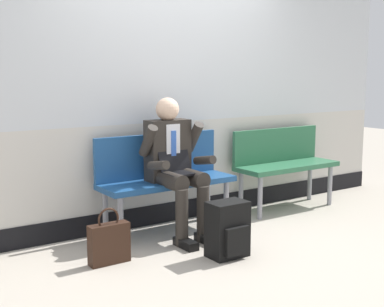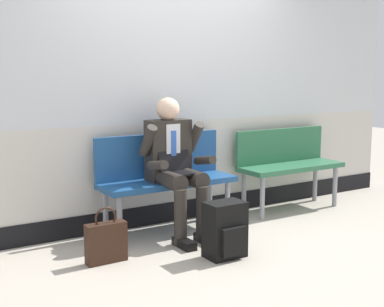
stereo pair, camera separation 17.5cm
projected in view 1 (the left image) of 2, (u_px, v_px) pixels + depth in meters
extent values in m
plane|color=#B2A899|center=(213.00, 237.00, 4.75)|extent=(18.00, 18.00, 0.00)
cube|color=silver|center=(171.00, 26.00, 5.03)|extent=(5.73, 0.12, 1.82)
cube|color=beige|center=(172.00, 161.00, 5.23)|extent=(5.73, 0.12, 0.80)
cube|color=black|center=(172.00, 210.00, 5.30)|extent=(5.73, 0.14, 0.19)
cube|color=navy|center=(168.00, 183.00, 4.82)|extent=(1.28, 0.42, 0.05)
cube|color=navy|center=(158.00, 155.00, 4.93)|extent=(1.28, 0.04, 0.40)
cylinder|color=gray|center=(121.00, 222.00, 4.42)|extent=(0.05, 0.05, 0.44)
cylinder|color=gray|center=(105.00, 214.00, 4.67)|extent=(0.05, 0.05, 0.44)
cylinder|color=gray|center=(226.00, 204.00, 5.04)|extent=(0.05, 0.05, 0.44)
cylinder|color=gray|center=(208.00, 197.00, 5.29)|extent=(0.05, 0.05, 0.44)
cube|color=#2D6B47|center=(287.00, 166.00, 5.65)|extent=(1.19, 0.42, 0.05)
cube|color=#2D6B47|center=(276.00, 145.00, 5.77)|extent=(1.19, 0.04, 0.37)
cylinder|color=gray|center=(260.00, 198.00, 5.28)|extent=(0.05, 0.05, 0.44)
cylinder|color=gray|center=(241.00, 192.00, 5.53)|extent=(0.05, 0.05, 0.44)
cylinder|color=gray|center=(330.00, 185.00, 5.85)|extent=(0.05, 0.05, 0.44)
cylinder|color=gray|center=(310.00, 181.00, 6.10)|extent=(0.05, 0.05, 0.44)
cylinder|color=#2D2823|center=(170.00, 180.00, 4.57)|extent=(0.15, 0.40, 0.15)
cylinder|color=#2D2823|center=(182.00, 218.00, 4.46)|extent=(0.11, 0.11, 0.49)
cube|color=black|center=(186.00, 244.00, 4.44)|extent=(0.10, 0.26, 0.07)
cylinder|color=#2D2823|center=(191.00, 177.00, 4.69)|extent=(0.15, 0.40, 0.15)
cylinder|color=#2D2823|center=(203.00, 214.00, 4.58)|extent=(0.11, 0.11, 0.49)
cube|color=black|center=(207.00, 239.00, 4.57)|extent=(0.10, 0.26, 0.07)
cube|color=#2D2823|center=(168.00, 150.00, 4.77)|extent=(0.40, 0.18, 0.55)
cube|color=silver|center=(173.00, 146.00, 4.68)|extent=(0.14, 0.01, 0.38)
cube|color=blue|center=(174.00, 149.00, 4.68)|extent=(0.05, 0.01, 0.33)
sphere|color=beige|center=(167.00, 109.00, 4.71)|extent=(0.21, 0.21, 0.21)
cylinder|color=#2D2823|center=(148.00, 141.00, 4.56)|extent=(0.09, 0.25, 0.30)
cylinder|color=#2D2823|center=(158.00, 166.00, 4.45)|extent=(0.08, 0.27, 0.12)
cylinder|color=#2D2823|center=(194.00, 137.00, 4.83)|extent=(0.09, 0.25, 0.30)
cylinder|color=#2D2823|center=(205.00, 160.00, 4.72)|extent=(0.08, 0.27, 0.12)
cube|color=black|center=(182.00, 173.00, 4.60)|extent=(0.31, 0.22, 0.02)
cube|color=black|center=(174.00, 159.00, 4.69)|extent=(0.31, 0.08, 0.21)
cube|color=black|center=(227.00, 229.00, 4.21)|extent=(0.31, 0.21, 0.45)
cube|color=black|center=(237.00, 241.00, 4.12)|extent=(0.22, 0.04, 0.22)
cube|color=#331E14|center=(109.00, 244.00, 4.06)|extent=(0.32, 0.11, 0.31)
torus|color=#331E14|center=(108.00, 219.00, 4.03)|extent=(0.18, 0.02, 0.18)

